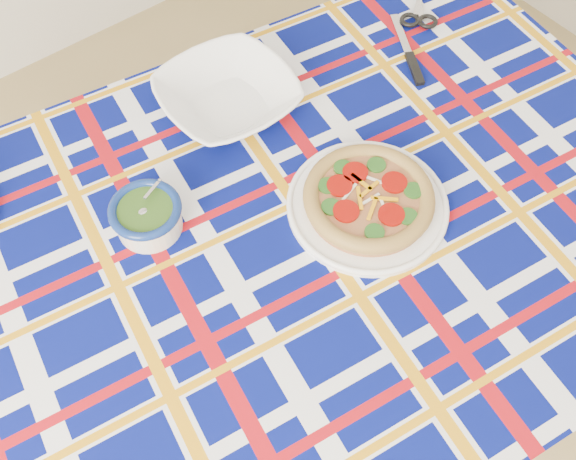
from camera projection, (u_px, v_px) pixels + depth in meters
dining_table at (269, 267)px, 1.24m from camera, size 1.80×1.27×0.78m
tablecloth at (269, 261)px, 1.22m from camera, size 1.84×1.31×0.11m
main_focaccia_plate at (369, 198)px, 1.19m from camera, size 0.38×0.38×0.06m
pesto_bowl at (147, 215)px, 1.16m from camera, size 0.14×0.14×0.08m
serving_bowl at (228, 97)px, 1.33m from camera, size 0.29×0.29×0.07m
table_knife at (402, 36)px, 1.47m from camera, size 0.14×0.23×0.01m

